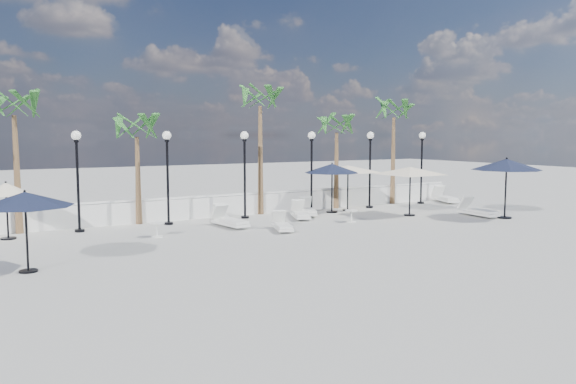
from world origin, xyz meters
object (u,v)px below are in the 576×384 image
lounger_2 (282,225)px  parasol_cream_sq_a (348,166)px  parasol_navy_left (25,200)px  parasol_cream_small (6,190)px  lounger_6 (300,213)px  lounger_8 (445,198)px  parasol_cream_sq_b (410,167)px  lounger_4 (221,216)px  parasol_navy_right (507,165)px  parasol_navy_mid (332,169)px  lounger_3 (230,221)px  lounger_5 (307,210)px  lounger_7 (478,211)px

lounger_2 → parasol_cream_sq_a: (5.61, 3.37, 1.99)m
parasol_navy_left → parasol_cream_small: size_ratio=1.22×
lounger_6 → lounger_8: lounger_8 is taller
parasol_navy_left → parasol_cream_sq_b: size_ratio=0.53×
lounger_4 → parasol_navy_right: size_ratio=0.59×
parasol_navy_mid → parasol_cream_sq_b: parasol_cream_sq_b is taller
lounger_3 → parasol_navy_mid: size_ratio=0.78×
parasol_cream_small → lounger_5: bearing=-1.8°
lounger_7 → lounger_4: bearing=161.6°
lounger_7 → lounger_8: lounger_8 is taller
lounger_3 → lounger_8: bearing=-0.8°
lounger_2 → lounger_7: lounger_7 is taller
parasol_navy_left → lounger_7: bearing=3.2°
parasol_navy_right → parasol_cream_sq_b: (-3.07, 2.75, -0.15)m
lounger_6 → parasol_cream_sq_b: parasol_cream_sq_b is taller
lounger_4 → parasol_cream_sq_a: 6.99m
lounger_6 → parasol_cream_sq_a: parasol_cream_sq_a is taller
lounger_6 → lounger_8: size_ratio=0.90×
lounger_7 → lounger_8: (2.67, 4.58, 0.01)m
parasol_navy_left → parasol_cream_sq_b: bearing=9.8°
parasol_cream_sq_a → parasol_cream_sq_b: parasol_cream_sq_b is taller
lounger_4 → lounger_8: bearing=16.1°
lounger_4 → parasol_cream_sq_b: (8.12, -2.82, 2.01)m
lounger_6 → parasol_navy_mid: 3.12m
lounger_4 → lounger_2: bearing=-56.1°
lounger_7 → parasol_navy_mid: 6.90m
lounger_3 → parasol_navy_right: 12.36m
parasol_navy_left → parasol_cream_small: 5.61m
parasol_navy_left → parasol_navy_right: (19.28, 0.04, 0.41)m
lounger_2 → parasol_navy_left: parasol_navy_left is taller
parasol_cream_small → parasol_cream_sq_a: bearing=0.0°
lounger_8 → parasol_navy_left: bearing=-146.3°
lounger_2 → lounger_4: (-1.09, 3.38, -0.00)m
parasol_cream_sq_b → parasol_cream_small: bearing=170.2°
parasol_navy_right → parasol_cream_sq_a: size_ratio=0.62×
lounger_7 → parasol_navy_right: size_ratio=0.68×
lounger_3 → parasol_navy_left: (-7.78, -4.04, 1.71)m
lounger_4 → parasol_navy_left: (-8.08, -5.61, 1.75)m
lounger_3 → lounger_5: size_ratio=1.03×
lounger_6 → parasol_navy_mid: bearing=42.9°
lounger_8 → lounger_5: bearing=-158.5°
lounger_7 → parasol_cream_sq_b: 3.64m
parasol_cream_sq_a → parasol_cream_small: parasol_cream_sq_a is taller
lounger_6 → lounger_5: bearing=62.1°
parasol_navy_right → parasol_cream_sq_a: parasol_navy_right is taller
lounger_2 → parasol_cream_small: bearing=178.4°
parasol_navy_mid → lounger_2: bearing=-144.8°
lounger_3 → parasol_cream_small: (-7.87, 1.57, 1.51)m
lounger_7 → parasol_navy_left: parasol_navy_left is taller
lounger_5 → parasol_cream_small: 12.40m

